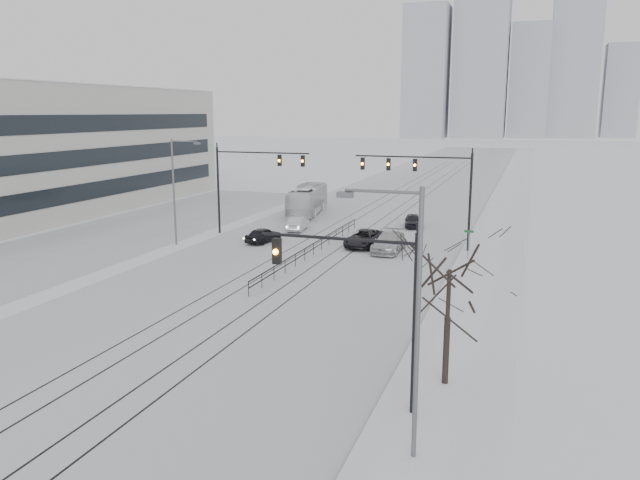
{
  "coord_description": "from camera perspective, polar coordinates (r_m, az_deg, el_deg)",
  "views": [
    {
      "loc": [
        16.1,
        -15.51,
        11.18
      ],
      "look_at": [
        3.57,
        21.16,
        3.2
      ],
      "focal_mm": 35.0,
      "sensor_mm": 36.0,
      "label": 1
    }
  ],
  "objects": [
    {
      "name": "traffic_mast_nw",
      "position": [
        57.36,
        -6.69,
        5.95
      ],
      "size": [
        9.1,
        0.37,
        8.0
      ],
      "color": "black",
      "rests_on": "ground"
    },
    {
      "name": "sedan_nb_far",
      "position": [
        62.07,
        8.46,
        1.74
      ],
      "size": [
        2.22,
        4.04,
        1.3
      ],
      "primitive_type": "imported",
      "rotation": [
        0.0,
        0.0,
        0.19
      ],
      "color": "black",
      "rests_on": "ground"
    },
    {
      "name": "street_light_west",
      "position": [
        53.92,
        -12.98,
        4.98
      ],
      "size": [
        2.73,
        0.25,
        9.0
      ],
      "color": "#595B60",
      "rests_on": "ground"
    },
    {
      "name": "sedan_nb_right",
      "position": [
        50.96,
        6.32,
        -0.23
      ],
      "size": [
        2.15,
        5.28,
        1.53
      ],
      "primitive_type": "imported",
      "rotation": [
        0.0,
        0.0,
        -0.0
      ],
      "color": "#AFB3B7",
      "rests_on": "ground"
    },
    {
      "name": "road",
      "position": [
        78.01,
        6.77,
        3.33
      ],
      "size": [
        22.0,
        260.0,
        0.02
      ],
      "primitive_type": "cube",
      "color": "silver",
      "rests_on": "ground"
    },
    {
      "name": "skyline",
      "position": [
        290.0,
        17.24,
        14.99
      ],
      "size": [
        96.0,
        48.0,
        72.0
      ],
      "color": "#9A9EA9",
      "rests_on": "ground"
    },
    {
      "name": "traffic_mast_ne",
      "position": [
        51.41,
        9.91,
        5.41
      ],
      "size": [
        9.6,
        0.37,
        8.0
      ],
      "color": "black",
      "rests_on": "ground"
    },
    {
      "name": "traffic_mast_near",
      "position": [
        23.12,
        4.81,
        -5.05
      ],
      "size": [
        6.1,
        0.37,
        7.0
      ],
      "color": "black",
      "rests_on": "ground"
    },
    {
      "name": "sedan_nb_front",
      "position": [
        52.7,
        4.07,
        0.14
      ],
      "size": [
        2.85,
        5.27,
        1.4
      ],
      "primitive_type": "imported",
      "rotation": [
        0.0,
        0.0,
        -0.11
      ],
      "color": "black",
      "rests_on": "ground"
    },
    {
      "name": "sedan_sb_outer",
      "position": [
        59.77,
        -2.06,
        1.51
      ],
      "size": [
        1.95,
        4.23,
        1.34
      ],
      "primitive_type": "imported",
      "rotation": [
        0.0,
        0.0,
        3.27
      ],
      "color": "#B9BBC1",
      "rests_on": "ground"
    },
    {
      "name": "bare_tree",
      "position": [
        25.57,
        11.72,
        -3.79
      ],
      "size": [
        4.4,
        4.4,
        6.1
      ],
      "color": "black",
      "rests_on": "ground"
    },
    {
      "name": "tram_rails",
      "position": [
        58.86,
        2.64,
        0.7
      ],
      "size": [
        5.3,
        180.0,
        0.01
      ],
      "color": "black",
      "rests_on": "ground"
    },
    {
      "name": "curb",
      "position": [
        76.49,
        14.9,
        2.89
      ],
      "size": [
        0.1,
        260.0,
        0.12
      ],
      "primitive_type": "cube",
      "color": "gray",
      "rests_on": "ground"
    },
    {
      "name": "parking_strip",
      "position": [
        63.08,
        -16.42,
        0.96
      ],
      "size": [
        14.0,
        60.0,
        0.03
      ],
      "primitive_type": "cube",
      "color": "silver",
      "rests_on": "ground"
    },
    {
      "name": "ground",
      "position": [
        24.99,
        -25.19,
        -16.13
      ],
      "size": [
        500.0,
        500.0,
        0.0
      ],
      "primitive_type": "plane",
      "color": "white",
      "rests_on": "ground"
    },
    {
      "name": "median_fence",
      "position": [
        49.43,
        -0.6,
        -0.81
      ],
      "size": [
        0.06,
        24.0,
        1.0
      ],
      "color": "black",
      "rests_on": "ground"
    },
    {
      "name": "street_sign",
      "position": [
        48.65,
        13.42,
        -0.04
      ],
      "size": [
        0.7,
        0.06,
        2.4
      ],
      "color": "#595B60",
      "rests_on": "ground"
    },
    {
      "name": "sidewalk_east",
      "position": [
        76.36,
        16.73,
        2.79
      ],
      "size": [
        5.0,
        260.0,
        0.16
      ],
      "primitive_type": "cube",
      "color": "white",
      "rests_on": "ground"
    },
    {
      "name": "street_light_east",
      "position": [
        19.74,
        8.11,
        -6.1
      ],
      "size": [
        2.73,
        0.25,
        9.0
      ],
      "color": "#595B60",
      "rests_on": "ground"
    },
    {
      "name": "sedan_sb_inner",
      "position": [
        54.41,
        -5.22,
        0.44
      ],
      "size": [
        2.26,
        4.11,
        1.32
      ],
      "primitive_type": "imported",
      "rotation": [
        0.0,
        0.0,
        2.95
      ],
      "color": "black",
      "rests_on": "ground"
    },
    {
      "name": "box_truck",
      "position": [
        69.36,
        -1.14,
        3.67
      ],
      "size": [
        4.36,
        11.51,
        3.13
      ],
      "primitive_type": "imported",
      "rotation": [
        0.0,
        0.0,
        3.3
      ],
      "color": "silver",
      "rests_on": "ground"
    }
  ]
}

